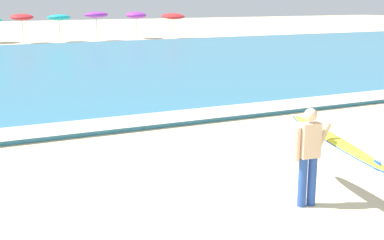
{
  "coord_description": "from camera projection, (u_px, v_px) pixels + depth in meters",
  "views": [
    {
      "loc": [
        -3.65,
        -6.88,
        3.51
      ],
      "look_at": [
        0.79,
        2.35,
        1.1
      ],
      "focal_mm": 48.47,
      "sensor_mm": 36.0,
      "label": 1
    }
  ],
  "objects": [
    {
      "name": "beach_umbrella_8",
      "position": [
        173.0,
        16.0,
        45.85
      ],
      "size": [
        2.1,
        2.13,
        2.3
      ],
      "color": "beige",
      "rests_on": "ground"
    },
    {
      "name": "sea",
      "position": [
        25.0,
        69.0,
        25.95
      ],
      "size": [
        120.0,
        28.0,
        0.14
      ],
      "primitive_type": "cube",
      "color": "teal",
      "rests_on": "ground"
    },
    {
      "name": "beach_umbrella_7",
      "position": [
        136.0,
        15.0,
        45.74
      ],
      "size": [
        1.82,
        1.85,
        2.4
      ],
      "color": "beige",
      "rests_on": "ground"
    },
    {
      "name": "surf_foam",
      "position": [
        98.0,
        124.0,
        14.18
      ],
      "size": [
        120.0,
        1.41,
        0.01
      ],
      "primitive_type": "cube",
      "color": "white",
      "rests_on": "sea"
    },
    {
      "name": "beach_umbrella_5",
      "position": [
        59.0,
        18.0,
        42.1
      ],
      "size": [
        1.87,
        1.9,
        2.29
      ],
      "color": "beige",
      "rests_on": "ground"
    },
    {
      "name": "ground_plane",
      "position": [
        211.0,
        221.0,
        8.39
      ],
      "size": [
        160.0,
        160.0,
        0.0
      ],
      "primitive_type": "plane",
      "color": "beige"
    },
    {
      "name": "beach_umbrella_4",
      "position": [
        22.0,
        17.0,
        40.84
      ],
      "size": [
        1.8,
        1.83,
        2.38
      ],
      "color": "beige",
      "rests_on": "ground"
    },
    {
      "name": "surfer_with_board",
      "position": [
        323.0,
        147.0,
        8.86
      ],
      "size": [
        1.11,
        2.87,
        1.73
      ],
      "color": "#284CA3",
      "rests_on": "ground"
    },
    {
      "name": "beach_umbrella_6",
      "position": [
        96.0,
        15.0,
        43.07
      ],
      "size": [
        1.98,
        2.0,
        2.47
      ],
      "color": "beige",
      "rests_on": "ground"
    }
  ]
}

